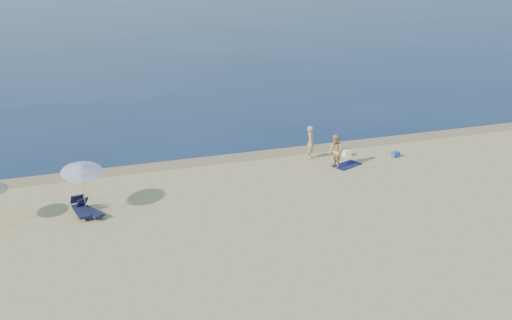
{
  "coord_description": "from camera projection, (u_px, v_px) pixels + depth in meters",
  "views": [
    {
      "loc": [
        -10.17,
        -13.06,
        12.22
      ],
      "look_at": [
        -0.32,
        16.0,
        1.0
      ],
      "focal_mm": 45.0,
      "sensor_mm": 36.0,
      "label": 1
    }
  ],
  "objects": [
    {
      "name": "blue_cooler",
      "position": [
        395.0,
        155.0,
        35.98
      ],
      "size": [
        0.49,
        0.41,
        0.31
      ],
      "primitive_type": "cube",
      "rotation": [
        0.0,
        0.0,
        0.25
      ],
      "color": "#1E56A3",
      "rests_on": "ground"
    },
    {
      "name": "person_right",
      "position": [
        335.0,
        152.0,
        34.16
      ],
      "size": [
        0.76,
        0.94,
        1.83
      ],
      "primitive_type": "imported",
      "rotation": [
        0.0,
        0.0,
        -1.49
      ],
      "color": "tan",
      "rests_on": "ground"
    },
    {
      "name": "wet_sand_strip",
      "position": [
        242.0,
        156.0,
        36.14
      ],
      "size": [
        240.0,
        1.6,
        0.0
      ],
      "primitive_type": "cube",
      "color": "#847254",
      "rests_on": "ground"
    },
    {
      "name": "umbrella_near",
      "position": [
        81.0,
        169.0,
        28.49
      ],
      "size": [
        1.92,
        1.94,
        2.45
      ],
      "rotation": [
        0.0,
        0.0,
        -0.03
      ],
      "color": "silver",
      "rests_on": "ground"
    },
    {
      "name": "sea",
      "position": [
        98.0,
        3.0,
        107.83
      ],
      "size": [
        240.0,
        160.0,
        0.01
      ],
      "primitive_type": "cube",
      "color": "#0B1D44",
      "rests_on": "ground"
    },
    {
      "name": "person_left",
      "position": [
        311.0,
        142.0,
        35.55
      ],
      "size": [
        0.7,
        0.81,
        1.88
      ],
      "primitive_type": "imported",
      "rotation": [
        0.0,
        0.0,
        1.12
      ],
      "color": "tan",
      "rests_on": "ground"
    },
    {
      "name": "white_bag",
      "position": [
        347.0,
        153.0,
        36.17
      ],
      "size": [
        0.4,
        0.35,
        0.33
      ],
      "primitive_type": "cube",
      "rotation": [
        0.0,
        0.0,
        0.06
      ],
      "color": "white",
      "rests_on": "ground"
    },
    {
      "name": "lounger_right",
      "position": [
        81.0,
        209.0,
        28.77
      ],
      "size": [
        0.85,
        1.81,
        0.77
      ],
      "rotation": [
        0.0,
        0.0,
        0.17
      ],
      "color": "#131736",
      "rests_on": "ground"
    },
    {
      "name": "lounger_left",
      "position": [
        90.0,
        210.0,
        28.7
      ],
      "size": [
        1.2,
        1.64,
        0.7
      ],
      "rotation": [
        0.0,
        0.0,
        0.49
      ],
      "color": "#131934",
      "rests_on": "ground"
    },
    {
      "name": "beach_towel",
      "position": [
        347.0,
        165.0,
        34.77
      ],
      "size": [
        1.82,
        1.46,
        0.03
      ],
      "primitive_type": "cube",
      "rotation": [
        0.0,
        0.0,
        0.41
      ],
      "color": "#0D1245",
      "rests_on": "ground"
    }
  ]
}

